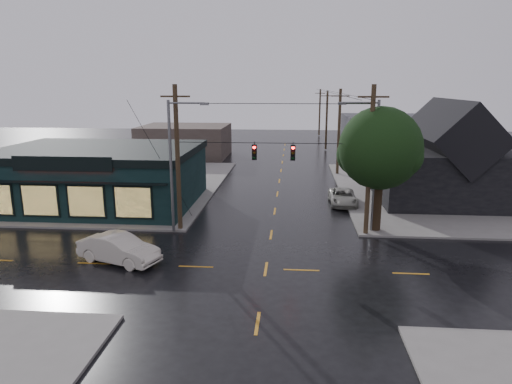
# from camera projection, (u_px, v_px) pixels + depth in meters

# --- Properties ---
(ground_plane) EXTENTS (160.00, 160.00, 0.00)m
(ground_plane) POSITION_uv_depth(u_px,v_px,m) (266.00, 269.00, 25.69)
(ground_plane) COLOR black
(sidewalk_nw) EXTENTS (28.00, 28.00, 0.15)m
(sidewalk_nw) POSITION_uv_depth(u_px,v_px,m) (83.00, 185.00, 46.66)
(sidewalk_nw) COLOR slate
(sidewalk_nw) RESTS_ON ground
(sidewalk_ne) EXTENTS (28.00, 28.00, 0.15)m
(sidewalk_ne) POSITION_uv_depth(u_px,v_px,m) (488.00, 192.00, 43.48)
(sidewalk_ne) COLOR slate
(sidewalk_ne) RESTS_ON ground
(pizza_shop) EXTENTS (16.30, 12.34, 4.90)m
(pizza_shop) POSITION_uv_depth(u_px,v_px,m) (100.00, 175.00, 38.84)
(pizza_shop) COLOR black
(pizza_shop) RESTS_ON ground
(ne_building) EXTENTS (12.60, 11.60, 8.75)m
(ne_building) POSITION_uv_depth(u_px,v_px,m) (448.00, 150.00, 39.95)
(ne_building) COLOR black
(ne_building) RESTS_ON ground
(corner_tree) EXTENTS (5.65, 5.65, 8.60)m
(corner_tree) POSITION_uv_depth(u_px,v_px,m) (380.00, 149.00, 30.86)
(corner_tree) COLOR black
(corner_tree) RESTS_ON ground
(utility_pole_nw) EXTENTS (2.00, 0.32, 10.15)m
(utility_pole_nw) POSITION_uv_depth(u_px,v_px,m) (181.00, 230.00, 32.51)
(utility_pole_nw) COLOR #2E2214
(utility_pole_nw) RESTS_ON ground
(utility_pole_ne) EXTENTS (2.00, 0.32, 10.15)m
(utility_pole_ne) POSITION_uv_depth(u_px,v_px,m) (365.00, 235.00, 31.48)
(utility_pole_ne) COLOR #2E2214
(utility_pole_ne) RESTS_ON ground
(utility_pole_far_a) EXTENTS (2.00, 0.32, 9.65)m
(utility_pole_far_a) POSITION_uv_depth(u_px,v_px,m) (337.00, 175.00, 52.32)
(utility_pole_far_a) COLOR #2E2214
(utility_pole_far_a) RESTS_ON ground
(utility_pole_far_b) EXTENTS (2.00, 0.32, 9.15)m
(utility_pole_far_b) POSITION_uv_depth(u_px,v_px,m) (326.00, 150.00, 71.71)
(utility_pole_far_b) COLOR #2E2214
(utility_pole_far_b) RESTS_ON ground
(utility_pole_far_c) EXTENTS (2.00, 0.32, 9.15)m
(utility_pole_far_c) POSITION_uv_depth(u_px,v_px,m) (319.00, 136.00, 91.10)
(utility_pole_far_c) COLOR #2E2214
(utility_pole_far_c) RESTS_ON ground
(span_signal_assembly) EXTENTS (13.00, 0.48, 1.23)m
(span_signal_assembly) POSITION_uv_depth(u_px,v_px,m) (274.00, 152.00, 30.67)
(span_signal_assembly) COLOR black
(span_signal_assembly) RESTS_ON ground
(streetlight_nw) EXTENTS (5.40, 0.30, 9.15)m
(streetlight_nw) POSITION_uv_depth(u_px,v_px,m) (174.00, 233.00, 31.86)
(streetlight_nw) COLOR slate
(streetlight_nw) RESTS_ON ground
(streetlight_ne) EXTENTS (5.40, 0.30, 9.15)m
(streetlight_ne) POSITION_uv_depth(u_px,v_px,m) (371.00, 232.00, 32.12)
(streetlight_ne) COLOR slate
(streetlight_ne) RESTS_ON ground
(bg_building_west) EXTENTS (12.00, 10.00, 4.40)m
(bg_building_west) POSITION_uv_depth(u_px,v_px,m) (185.00, 141.00, 65.08)
(bg_building_west) COLOR #3E322D
(bg_building_west) RESTS_ON ground
(bg_building_east) EXTENTS (14.00, 12.00, 5.60)m
(bg_building_east) POSITION_uv_depth(u_px,v_px,m) (392.00, 135.00, 67.40)
(bg_building_east) COLOR #292A2E
(bg_building_east) RESTS_ON ground
(sedan_cream) EXTENTS (5.30, 3.38, 1.65)m
(sedan_cream) POSITION_uv_depth(u_px,v_px,m) (119.00, 249.00, 26.50)
(sedan_cream) COLOR beige
(sedan_cream) RESTS_ON ground
(suv_silver) EXTENTS (2.25, 4.83, 1.34)m
(suv_silver) POSITION_uv_depth(u_px,v_px,m) (343.00, 197.00, 39.23)
(suv_silver) COLOR gray
(suv_silver) RESTS_ON ground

